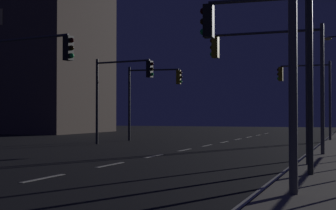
% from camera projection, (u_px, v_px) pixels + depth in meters
% --- Properties ---
extents(ground_plane, '(112.00, 112.00, 0.00)m').
position_uv_depth(ground_plane, '(158.00, 155.00, 21.67)').
color(ground_plane, black).
rests_on(ground_plane, ground).
extents(lane_markings_center, '(0.14, 50.00, 0.01)m').
position_uv_depth(lane_markings_center, '(184.00, 150.00, 24.94)').
color(lane_markings_center, silver).
rests_on(lane_markings_center, ground).
extents(lane_edge_line, '(0.14, 53.00, 0.01)m').
position_uv_depth(lane_edge_line, '(311.00, 151.00, 24.20)').
color(lane_edge_line, silver).
rests_on(lane_edge_line, ground).
extents(traffic_light_far_center, '(4.91, 0.34, 5.43)m').
position_uv_depth(traffic_light_far_center, '(271.00, 63.00, 21.34)').
color(traffic_light_far_center, '#4C4C51').
rests_on(traffic_light_far_center, sidewalk_right).
extents(traffic_light_far_left, '(4.68, 0.79, 5.12)m').
position_uv_depth(traffic_light_far_left, '(24.00, 69.00, 20.26)').
color(traffic_light_far_left, '#2D3033').
rests_on(traffic_light_far_left, ground).
extents(traffic_light_mid_left, '(3.48, 0.36, 5.18)m').
position_uv_depth(traffic_light_mid_left, '(306.00, 85.00, 32.92)').
color(traffic_light_mid_left, '#4C4C51').
rests_on(traffic_light_mid_left, sidewalk_right).
extents(traffic_light_mid_right, '(3.80, 0.70, 5.11)m').
position_uv_depth(traffic_light_mid_right, '(152.00, 88.00, 33.95)').
color(traffic_light_mid_right, '#2D3033').
rests_on(traffic_light_mid_right, ground).
extents(traffic_light_overhead_east, '(3.13, 0.48, 5.09)m').
position_uv_depth(traffic_light_overhead_east, '(260.00, 46.00, 13.87)').
color(traffic_light_overhead_east, '#2D3033').
rests_on(traffic_light_overhead_east, sidewalk_right).
extents(traffic_light_near_left, '(3.99, 0.71, 5.18)m').
position_uv_depth(traffic_light_near_left, '(121.00, 83.00, 29.34)').
color(traffic_light_near_left, '#2D3033').
rests_on(traffic_light_near_left, ground).
extents(street_lamp_across_street, '(0.56, 1.63, 7.76)m').
position_uv_depth(street_lamp_across_street, '(308.00, 23.00, 16.15)').
color(street_lamp_across_street, '#38383D').
rests_on(street_lamp_across_street, sidewalk_right).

